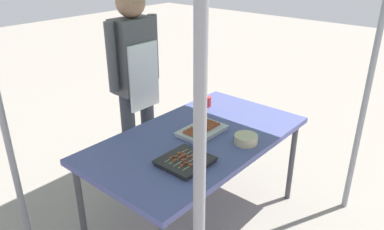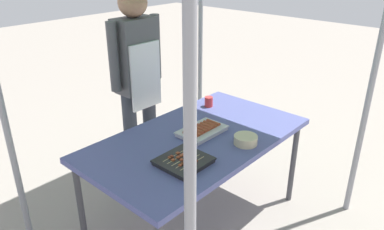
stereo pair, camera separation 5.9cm
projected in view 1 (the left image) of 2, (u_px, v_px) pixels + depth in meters
name	position (u px, v px, depth m)	size (l,w,h in m)	color
ground_plane	(197.00, 221.00, 2.92)	(18.00, 18.00, 0.00)	gray
stall_table	(197.00, 143.00, 2.63)	(1.60, 0.90, 0.75)	#4C518C
tray_grilled_sausages	(202.00, 130.00, 2.65)	(0.35, 0.22, 0.05)	#ADADB2
tray_meat_skewers	(185.00, 161.00, 2.27)	(0.30, 0.28, 0.04)	black
condiment_bowl	(246.00, 139.00, 2.51)	(0.16, 0.16, 0.06)	#BFB28C
drink_cup_near_edge	(207.00, 102.00, 3.09)	(0.07, 0.07, 0.08)	red
vendor_woman	(135.00, 73.00, 3.07)	(0.52, 0.24, 1.69)	#333842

